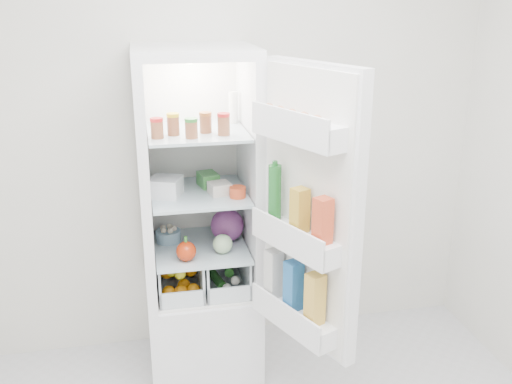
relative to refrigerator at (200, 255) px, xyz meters
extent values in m
cube|color=silver|center=(0.20, 0.25, 0.63)|extent=(3.00, 0.02, 2.60)
cube|color=white|center=(0.00, -0.04, -0.42)|extent=(0.60, 0.60, 0.50)
cube|color=white|center=(0.00, -0.04, 1.11)|extent=(0.60, 0.60, 0.05)
cube|color=white|center=(0.00, 0.24, 0.46)|extent=(0.60, 0.05, 1.25)
cube|color=white|center=(-0.28, -0.04, 0.46)|extent=(0.05, 0.60, 1.25)
cube|color=white|center=(0.27, -0.04, 0.46)|extent=(0.05, 0.60, 1.25)
cube|color=white|center=(0.00, 0.21, 0.46)|extent=(0.50, 0.01, 1.25)
sphere|color=white|center=(0.00, 0.17, 1.04)|extent=(0.05, 0.05, 0.05)
cube|color=#AEC3CB|center=(0.00, -0.06, 0.07)|extent=(0.49, 0.53, 0.01)
cube|color=#AEC3CB|center=(0.00, -0.06, 0.38)|extent=(0.49, 0.53, 0.02)
cube|color=#AEC3CB|center=(0.00, -0.06, 0.71)|extent=(0.49, 0.53, 0.02)
cylinder|color=#B21919|center=(-0.20, -0.20, 0.76)|extent=(0.06, 0.06, 0.08)
cylinder|color=gold|center=(-0.12, -0.15, 0.76)|extent=(0.06, 0.06, 0.08)
cylinder|color=#267226|center=(-0.04, -0.23, 0.76)|extent=(0.06, 0.06, 0.08)
cylinder|color=brown|center=(0.04, -0.13, 0.76)|extent=(0.06, 0.06, 0.08)
cylinder|color=#B21919|center=(0.12, -0.20, 0.76)|extent=(0.06, 0.06, 0.08)
cylinder|color=white|center=(0.21, 0.07, 0.81)|extent=(0.05, 0.05, 0.17)
cube|color=white|center=(-0.17, -0.09, 0.44)|extent=(0.19, 0.19, 0.10)
cube|color=beige|center=(0.10, -0.12, 0.42)|extent=(0.12, 0.12, 0.06)
cylinder|color=#D2441F|center=(0.19, -0.19, 0.42)|extent=(0.10, 0.10, 0.06)
cube|color=silver|center=(-0.16, -0.02, 0.41)|extent=(0.17, 0.14, 0.04)
cube|color=#429142|center=(0.06, 0.02, 0.43)|extent=(0.12, 0.14, 0.07)
sphere|color=#612157|center=(0.15, -0.02, 0.17)|extent=(0.18, 0.18, 0.18)
sphere|color=#BB2C0B|center=(-0.09, -0.23, 0.13)|extent=(0.10, 0.10, 0.10)
cylinder|color=#7EA4BD|center=(-0.17, 0.03, 0.11)|extent=(0.14, 0.14, 0.06)
sphere|color=#AACB98|center=(0.11, -0.18, 0.13)|extent=(0.10, 0.10, 0.10)
sphere|color=orange|center=(-0.19, -0.18, -0.12)|extent=(0.07, 0.07, 0.07)
sphere|color=orange|center=(-0.12, -0.18, -0.12)|extent=(0.07, 0.07, 0.07)
sphere|color=orange|center=(-0.06, -0.18, -0.12)|extent=(0.07, 0.07, 0.07)
sphere|color=orange|center=(-0.19, -0.06, -0.06)|extent=(0.07, 0.07, 0.07)
sphere|color=orange|center=(-0.12, -0.06, -0.06)|extent=(0.07, 0.07, 0.07)
sphere|color=orange|center=(-0.06, -0.06, -0.06)|extent=(0.07, 0.07, 0.07)
sphere|color=orange|center=(-0.15, 0.06, -0.12)|extent=(0.07, 0.07, 0.07)
sphere|color=orange|center=(-0.08, 0.06, -0.12)|extent=(0.07, 0.07, 0.07)
sphere|color=orange|center=(-0.10, -0.12, -0.12)|extent=(0.07, 0.07, 0.07)
sphere|color=#FFF428|center=(-0.16, -0.12, -0.03)|extent=(0.06, 0.06, 0.06)
sphere|color=#FFF428|center=(-0.09, -0.01, -0.03)|extent=(0.06, 0.06, 0.06)
sphere|color=#FFF428|center=(-0.12, -0.16, -0.03)|extent=(0.06, 0.06, 0.06)
cylinder|color=#184819|center=(0.08, -0.06, -0.13)|extent=(0.09, 0.21, 0.05)
cylinder|color=#184819|center=(0.16, -0.01, -0.08)|extent=(0.08, 0.21, 0.05)
sphere|color=white|center=(0.12, -0.18, -0.13)|extent=(0.05, 0.05, 0.05)
sphere|color=white|center=(0.17, -0.16, -0.10)|extent=(0.05, 0.05, 0.05)
cube|color=white|center=(0.45, -0.60, 0.46)|extent=(0.30, 0.57, 1.30)
cube|color=white|center=(0.42, -0.61, 0.46)|extent=(0.23, 0.52, 1.26)
cube|color=white|center=(0.37, -0.63, 0.83)|extent=(0.30, 0.50, 0.10)
cube|color=white|center=(0.37, -0.63, 0.33)|extent=(0.30, 0.50, 0.10)
cube|color=white|center=(0.37, -0.63, -0.07)|extent=(0.30, 0.50, 0.10)
sphere|color=#AF6D4F|center=(0.41, -0.75, 0.89)|extent=(0.05, 0.05, 0.05)
sphere|color=#AF6D4F|center=(0.38, -0.67, 0.89)|extent=(0.05, 0.05, 0.05)
sphere|color=#AF6D4F|center=(0.35, -0.60, 0.89)|extent=(0.05, 0.05, 0.05)
sphere|color=#AF6D4F|center=(0.32, -0.53, 0.89)|extent=(0.05, 0.05, 0.05)
sphere|color=#AF6D4F|center=(0.28, -0.45, 0.89)|extent=(0.05, 0.05, 0.05)
cylinder|color=#1B6024|center=(0.30, -0.50, 0.51)|extent=(0.06, 0.06, 0.26)
cube|color=gold|center=(0.38, -0.66, 0.48)|extent=(0.09, 0.09, 0.20)
cube|color=#E24B27|center=(0.44, -0.80, 0.48)|extent=(0.09, 0.09, 0.20)
cube|color=silver|center=(0.30, -0.50, 0.10)|extent=(0.09, 0.09, 0.24)
cube|color=#2264AA|center=(0.36, -0.64, 0.10)|extent=(0.09, 0.09, 0.24)
cube|color=#EDB743|center=(0.43, -0.77, 0.10)|extent=(0.09, 0.09, 0.24)
camera|label=1|loc=(-0.27, -2.89, 1.37)|focal=40.00mm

